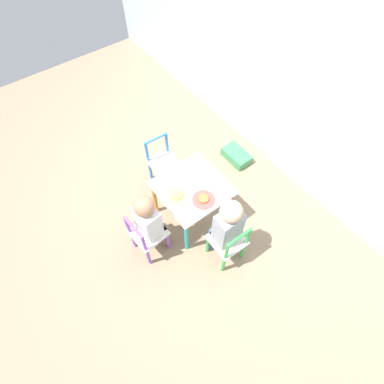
# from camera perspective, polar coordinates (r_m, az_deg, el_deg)

# --- Properties ---
(ground_plane) EXTENTS (6.00, 6.00, 0.00)m
(ground_plane) POSITION_cam_1_polar(r_m,az_deg,el_deg) (2.85, 0.00, -4.31)
(ground_plane) COLOR #8C755B
(house_wall) EXTENTS (6.00, 0.06, 2.60)m
(house_wall) POSITION_cam_1_polar(r_m,az_deg,el_deg) (2.53, 22.54, 24.67)
(house_wall) COLOR #B2C1CC
(house_wall) RESTS_ON ground_plane
(kids_table) EXTENTS (0.54, 0.54, 0.46)m
(kids_table) POSITION_cam_1_polar(r_m,az_deg,el_deg) (2.52, 0.00, -0.06)
(kids_table) COLOR silver
(kids_table) RESTS_ON ground_plane
(chair_purple) EXTENTS (0.28, 0.28, 0.53)m
(chair_purple) POSITION_cam_1_polar(r_m,az_deg,el_deg) (2.49, -8.66, -8.12)
(chair_purple) COLOR silver
(chair_purple) RESTS_ON ground_plane
(chair_green) EXTENTS (0.27, 0.27, 0.53)m
(chair_green) POSITION_cam_1_polar(r_m,az_deg,el_deg) (2.45, 6.99, -9.60)
(chair_green) COLOR silver
(chair_green) RESTS_ON ground_plane
(chair_blue) EXTENTS (0.27, 0.27, 0.53)m
(chair_blue) POSITION_cam_1_polar(r_m,az_deg,el_deg) (2.88, -5.59, 5.58)
(chair_blue) COLOR silver
(chair_blue) RESTS_ON ground_plane
(child_front) EXTENTS (0.21, 0.22, 0.76)m
(child_front) POSITION_cam_1_polar(r_m,az_deg,el_deg) (2.34, -8.05, -5.27)
(child_front) COLOR #7A6B5B
(child_front) RESTS_ON ground_plane
(child_right) EXTENTS (0.22, 0.20, 0.80)m
(child_right) POSITION_cam_1_polar(r_m,az_deg,el_deg) (2.28, 6.58, -6.34)
(child_right) COLOR #4C608E
(child_right) RESTS_ON ground_plane
(plate_front) EXTENTS (0.19, 0.19, 0.03)m
(plate_front) POSITION_cam_1_polar(r_m,az_deg,el_deg) (2.41, -2.90, -0.82)
(plate_front) COLOR #EADB66
(plate_front) RESTS_ON kids_table
(plate_right) EXTENTS (0.18, 0.18, 0.03)m
(plate_right) POSITION_cam_1_polar(r_m,az_deg,el_deg) (2.39, 2.21, -1.42)
(plate_right) COLOR #E54C47
(plate_right) RESTS_ON kids_table
(storage_bin) EXTENTS (0.31, 0.18, 0.10)m
(storage_bin) POSITION_cam_1_polar(r_m,az_deg,el_deg) (3.24, 8.46, 6.88)
(storage_bin) COLOR #3D8E56
(storage_bin) RESTS_ON ground_plane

